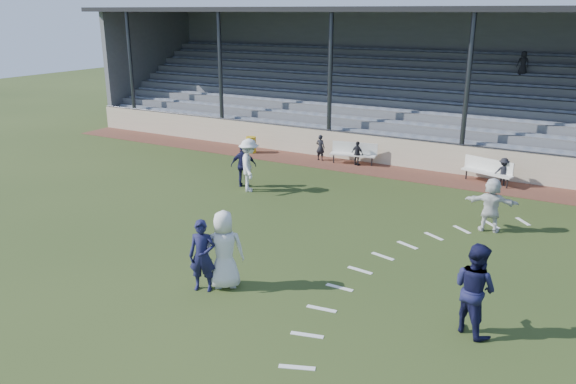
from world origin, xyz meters
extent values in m
plane|color=#2B3A18|center=(0.00, 0.00, 0.00)|extent=(90.00, 90.00, 0.00)
cube|color=#552D22|center=(0.00, 10.50, 0.01)|extent=(34.00, 2.00, 0.02)
cube|color=beige|center=(0.00, 11.55, 0.60)|extent=(34.00, 0.18, 1.20)
cube|color=silver|center=(-1.41, 10.77, 0.45)|extent=(2.04, 0.77, 0.06)
cube|color=silver|center=(-1.41, 10.99, 0.70)|extent=(1.98, 0.44, 0.54)
cylinder|color=#313339|center=(-2.24, 10.60, 0.22)|extent=(0.06, 0.06, 0.40)
cylinder|color=#313339|center=(-0.58, 10.93, 0.22)|extent=(0.06, 0.06, 0.40)
cube|color=silver|center=(4.26, 10.67, 0.45)|extent=(2.03, 0.96, 0.06)
cube|color=silver|center=(4.26, 10.89, 0.70)|extent=(1.93, 0.64, 0.54)
cylinder|color=#313339|center=(3.44, 10.92, 0.22)|extent=(0.06, 0.06, 0.40)
cylinder|color=#313339|center=(5.07, 10.43, 0.22)|extent=(0.06, 0.06, 0.40)
cylinder|color=gold|center=(-6.46, 10.41, 0.40)|extent=(0.47, 0.47, 0.76)
sphere|color=#C65B0B|center=(-1.11, -0.37, 0.10)|extent=(0.20, 0.20, 0.20)
imported|color=silver|center=(0.38, -1.30, 0.97)|extent=(1.13, 1.06, 1.95)
imported|color=#15163B|center=(0.01, -1.69, 0.89)|extent=(0.76, 0.63, 1.78)
imported|color=#15163B|center=(6.06, -0.43, 1.00)|extent=(1.22, 1.14, 2.00)
imported|color=silver|center=(-3.31, 5.44, 0.99)|extent=(1.32, 1.47, 1.98)
imported|color=#15163B|center=(-3.80, 5.80, 0.83)|extent=(1.05, 0.80, 1.66)
imported|color=silver|center=(5.29, 5.66, 0.84)|extent=(1.62, 0.72, 1.69)
imported|color=black|center=(-2.97, 10.74, 0.60)|extent=(0.43, 0.29, 1.16)
imported|color=black|center=(-1.17, 10.73, 0.55)|extent=(0.67, 0.44, 1.06)
imported|color=black|center=(4.85, 10.72, 0.56)|extent=(0.79, 0.58, 1.09)
cube|color=slate|center=(0.00, 12.10, 0.60)|extent=(34.00, 0.80, 1.20)
cube|color=slate|center=(0.00, 12.20, 1.25)|extent=(33.00, 0.28, 0.10)
cube|color=slate|center=(0.00, 12.90, 0.80)|extent=(34.00, 0.80, 1.60)
cube|color=slate|center=(0.00, 13.00, 1.65)|extent=(33.00, 0.28, 0.10)
cube|color=slate|center=(0.00, 13.70, 1.00)|extent=(34.00, 0.80, 2.00)
cube|color=slate|center=(0.00, 13.80, 2.05)|extent=(33.00, 0.28, 0.10)
cube|color=slate|center=(0.00, 14.50, 1.20)|extent=(34.00, 0.80, 2.40)
cube|color=slate|center=(0.00, 14.60, 2.45)|extent=(33.00, 0.28, 0.10)
cube|color=slate|center=(0.00, 15.30, 1.40)|extent=(34.00, 0.80, 2.80)
cube|color=slate|center=(0.00, 15.40, 2.85)|extent=(33.00, 0.28, 0.10)
cube|color=slate|center=(0.00, 16.10, 1.60)|extent=(34.00, 0.80, 3.20)
cube|color=slate|center=(0.00, 16.20, 3.25)|extent=(33.00, 0.28, 0.10)
cube|color=slate|center=(0.00, 16.90, 1.80)|extent=(34.00, 0.80, 3.60)
cube|color=slate|center=(0.00, 17.00, 3.65)|extent=(33.00, 0.28, 0.10)
cube|color=slate|center=(0.00, 17.70, 2.00)|extent=(34.00, 0.80, 4.00)
cube|color=slate|center=(0.00, 17.80, 4.05)|extent=(33.00, 0.28, 0.10)
cube|color=slate|center=(0.00, 18.50, 2.20)|extent=(34.00, 0.80, 4.40)
cube|color=slate|center=(0.00, 18.60, 4.45)|extent=(33.00, 0.28, 0.10)
cube|color=slate|center=(0.00, 19.10, 3.20)|extent=(34.00, 0.40, 6.40)
cube|color=slate|center=(-16.85, 15.50, 3.20)|extent=(0.30, 7.80, 6.40)
cube|color=black|center=(0.00, 15.20, 6.50)|extent=(34.60, 9.00, 0.22)
cylinder|color=#313339|center=(-15.00, 11.65, 3.25)|extent=(0.20, 0.20, 6.50)
cylinder|color=#313339|center=(-9.00, 11.65, 3.25)|extent=(0.20, 0.20, 6.50)
cylinder|color=#313339|center=(-3.00, 11.65, 3.25)|extent=(0.20, 0.20, 6.50)
cylinder|color=#313339|center=(3.00, 11.65, 3.25)|extent=(0.20, 0.20, 6.50)
cylinder|color=#313339|center=(0.00, 11.55, 1.25)|extent=(34.00, 0.05, 0.05)
imported|color=black|center=(4.29, 16.94, 4.15)|extent=(0.62, 0.52, 1.09)
cube|color=silver|center=(6.12, 7.01, 0.01)|extent=(0.54, 0.61, 0.01)
cube|color=silver|center=(5.29, 6.22, 0.01)|extent=(0.59, 0.56, 0.01)
cube|color=silver|center=(4.57, 5.34, 0.01)|extent=(0.64, 0.51, 0.01)
cube|color=silver|center=(3.96, 4.38, 0.01)|extent=(0.67, 0.44, 0.01)
cube|color=silver|center=(3.48, 3.34, 0.01)|extent=(0.70, 0.37, 0.01)
cube|color=silver|center=(3.13, 2.26, 0.01)|extent=(0.71, 0.29, 0.01)
cube|color=silver|center=(2.92, 1.14, 0.01)|extent=(0.71, 0.21, 0.01)
cube|color=silver|center=(2.85, 0.00, 0.01)|extent=(0.70, 0.12, 0.01)
cube|color=silver|center=(2.92, -1.14, 0.01)|extent=(0.71, 0.21, 0.01)
cube|color=silver|center=(3.13, -2.26, 0.01)|extent=(0.71, 0.29, 0.01)
cube|color=silver|center=(3.48, -3.34, 0.01)|extent=(0.70, 0.37, 0.01)
camera|label=1|loc=(7.79, -11.34, 6.44)|focal=35.00mm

